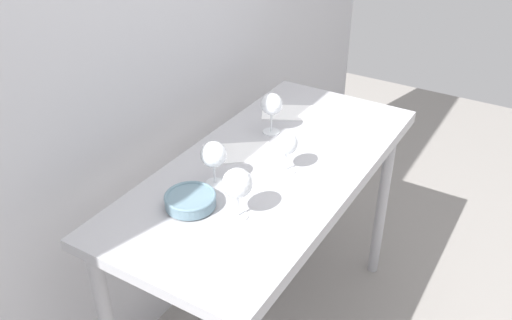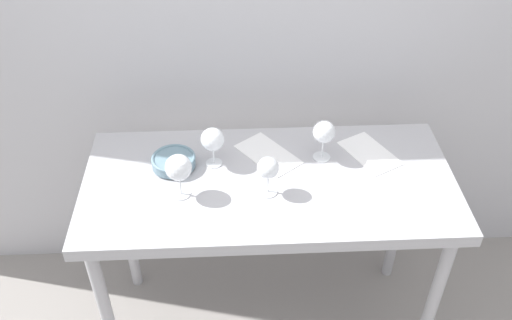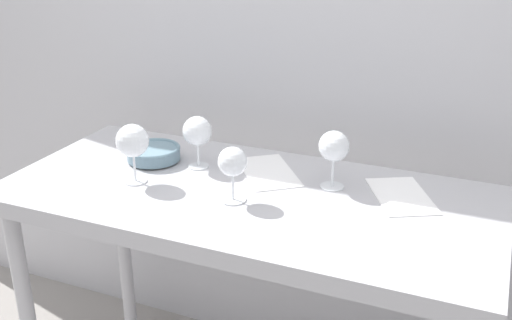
{
  "view_description": "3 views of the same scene",
  "coord_description": "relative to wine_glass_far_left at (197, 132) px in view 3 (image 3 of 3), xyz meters",
  "views": [
    {
      "loc": [
        -1.48,
        -0.84,
        1.97
      ],
      "look_at": [
        -0.06,
        0.02,
        0.94
      ],
      "focal_mm": 38.5,
      "sensor_mm": 36.0,
      "label": 1
    },
    {
      "loc": [
        -0.13,
        -1.58,
        2.29
      ],
      "look_at": [
        -0.05,
        0.02,
        0.97
      ],
      "focal_mm": 39.37,
      "sensor_mm": 36.0,
      "label": 2
    },
    {
      "loc": [
        0.63,
        -1.43,
        1.63
      ],
      "look_at": [
        0.02,
        0.01,
        0.99
      ],
      "focal_mm": 42.65,
      "sensor_mm": 36.0,
      "label": 3
    }
  ],
  "objects": [
    {
      "name": "back_wall",
      "position": [
        0.21,
        0.39,
        0.29
      ],
      "size": [
        3.8,
        0.04,
        2.6
      ],
      "primitive_type": "cube",
      "color": "silver",
      "rests_on": "ground_plane"
    },
    {
      "name": "steel_counter",
      "position": [
        0.21,
        -0.1,
        -0.22
      ],
      "size": [
        1.4,
        0.65,
        0.9
      ],
      "color": "#B0B0B5",
      "rests_on": "ground_plane"
    },
    {
      "name": "wine_glass_far_left",
      "position": [
        0.0,
        0.0,
        0.0
      ],
      "size": [
        0.09,
        0.09,
        0.16
      ],
      "color": "white",
      "rests_on": "steel_counter"
    },
    {
      "name": "wine_glass_near_left",
      "position": [
        -0.12,
        -0.17,
        0.01
      ],
      "size": [
        0.1,
        0.1,
        0.18
      ],
      "color": "white",
      "rests_on": "steel_counter"
    },
    {
      "name": "wine_glass_far_right",
      "position": [
        0.42,
        0.02,
        0.01
      ],
      "size": [
        0.09,
        0.09,
        0.17
      ],
      "color": "white",
      "rests_on": "steel_counter"
    },
    {
      "name": "wine_glass_near_center",
      "position": [
        0.2,
        -0.17,
        -0.0
      ],
      "size": [
        0.08,
        0.08,
        0.16
      ],
      "color": "white",
      "rests_on": "steel_counter"
    },
    {
      "name": "tasting_sheet_upper",
      "position": [
        0.62,
        0.03,
        -0.11
      ],
      "size": [
        0.24,
        0.28,
        0.0
      ],
      "primitive_type": "cube",
      "rotation": [
        0.0,
        0.0,
        0.49
      ],
      "color": "white",
      "rests_on": "steel_counter"
    },
    {
      "name": "tasting_sheet_lower",
      "position": [
        0.21,
        0.05,
        -0.11
      ],
      "size": [
        0.27,
        0.29,
        0.0
      ],
      "primitive_type": "cube",
      "rotation": [
        0.0,
        0.0,
        0.66
      ],
      "color": "white",
      "rests_on": "steel_counter"
    },
    {
      "name": "tasting_bowl",
      "position": [
        -0.15,
        -0.01,
        -0.09
      ],
      "size": [
        0.17,
        0.17,
        0.05
      ],
      "color": "#DBCC66",
      "rests_on": "steel_counter"
    }
  ]
}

